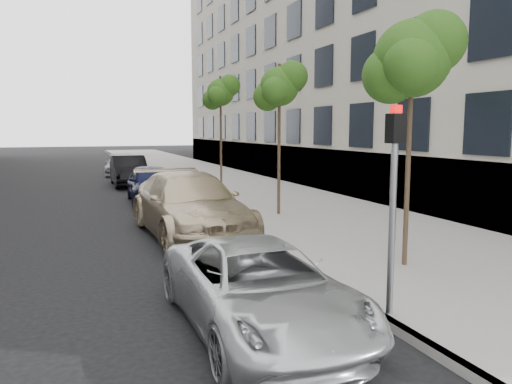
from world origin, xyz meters
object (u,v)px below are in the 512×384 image
minivan (259,288)px  signal_pole (394,185)px  tree_far (221,93)px  sedan_blue (152,184)px  sedan_black (129,171)px  sedan_rear (121,165)px  suv (190,205)px  tree_mid (280,87)px  tree_near (413,59)px

minivan → signal_pole: bearing=-12.8°
tree_far → sedan_blue: (-3.33, -1.61, -3.67)m
sedan_black → sedan_rear: 6.29m
tree_far → suv: 9.54m
sedan_blue → sedan_rear: bearing=92.7°
sedan_blue → tree_mid: bearing=-53.1°
tree_mid → signal_pole: bearing=-102.5°
tree_near → sedan_black: size_ratio=1.08×
tree_mid → signal_pole: size_ratio=1.58×
signal_pole → minivan: (-1.91, 0.43, -1.44)m
tree_mid → tree_far: tree_far is taller
sedan_blue → sedan_black: bearing=94.3°
signal_pole → suv: 7.22m
signal_pole → minivan: 2.43m
tree_far → sedan_black: (-3.51, 4.71, -3.66)m
tree_near → tree_far: tree_far is taller
tree_far → sedan_black: 6.92m
tree_near → signal_pole: 3.61m
tree_far → tree_mid: bearing=-90.0°
tree_far → suv: bearing=-112.1°
signal_pole → sedan_rear: (-1.40, 26.17, -1.44)m
minivan → sedan_rear: sedan_rear is taller
tree_far → signal_pole: (-1.93, -15.17, -2.36)m
tree_far → signal_pole: 15.47m
tree_mid → minivan: 9.76m
tree_far → minivan: size_ratio=1.13×
sedan_rear → suv: bearing=-82.9°
sedan_rear → tree_mid: bearing=-72.1°
minivan → sedan_rear: size_ratio=1.04×
tree_far → signal_pole: size_ratio=1.65×
signal_pole → tree_mid: bearing=69.8°
suv → tree_far: bearing=65.2°
tree_mid → signal_pole: (-1.93, -8.67, -2.12)m
minivan → suv: suv is taller
suv → sedan_blue: bearing=87.3°
minivan → suv: bearing=85.2°
sedan_blue → sedan_rear: size_ratio=1.02×
tree_mid → sedan_black: (-3.51, 11.21, -3.42)m
suv → sedan_rear: size_ratio=1.35×
minivan → sedan_black: 19.46m
sedan_blue → signal_pole: bearing=-81.4°
sedan_blue → suv: bearing=-87.3°
sedan_black → sedan_blue: bearing=-88.0°
suv → tree_mid: bearing=24.2°
tree_near → minivan: size_ratio=1.11×
tree_mid → signal_pole: 9.13m
tree_near → sedan_blue: bearing=106.3°
tree_near → suv: 6.75m
tree_mid → sedan_rear: (-3.33, 17.50, -3.55)m
tree_near → sedan_black: 18.38m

